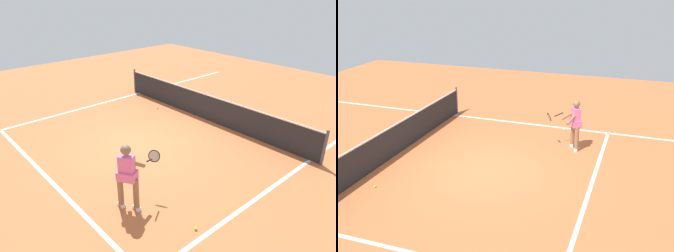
% 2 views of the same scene
% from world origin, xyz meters
% --- Properties ---
extents(ground_plane, '(23.90, 23.90, 0.00)m').
position_xyz_m(ground_plane, '(0.00, 0.00, 0.00)').
color(ground_plane, '#C66638').
extents(service_line_marking, '(7.75, 0.10, 0.01)m').
position_xyz_m(service_line_marking, '(0.00, -2.92, 0.00)').
color(service_line_marking, white).
rests_on(service_line_marking, ground).
extents(sideline_left_marking, '(0.10, 16.38, 0.01)m').
position_xyz_m(sideline_left_marking, '(-3.88, 0.00, 0.00)').
color(sideline_left_marking, white).
rests_on(sideline_left_marking, ground).
extents(sideline_right_marking, '(0.10, 16.38, 0.01)m').
position_xyz_m(sideline_right_marking, '(3.88, 0.00, 0.00)').
color(sideline_right_marking, white).
rests_on(sideline_right_marking, ground).
extents(court_net, '(8.43, 0.08, 1.02)m').
position_xyz_m(court_net, '(0.00, 2.82, 0.48)').
color(court_net, '#4C4C51').
rests_on(court_net, ground).
extents(tennis_player, '(0.68, 1.14, 1.55)m').
position_xyz_m(tennis_player, '(2.20, -2.04, 0.85)').
color(tennis_player, '#8C6647').
rests_on(tennis_player, ground).
extents(tennis_ball_near, '(0.07, 0.07, 0.07)m').
position_xyz_m(tennis_ball_near, '(-1.90, 2.21, 0.03)').
color(tennis_ball_near, '#D1E533').
rests_on(tennis_ball_near, ground).
extents(tennis_ball_far, '(0.07, 0.07, 0.07)m').
position_xyz_m(tennis_ball_far, '(3.65, -1.48, 0.03)').
color(tennis_ball_far, '#D1E533').
rests_on(tennis_ball_far, ground).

